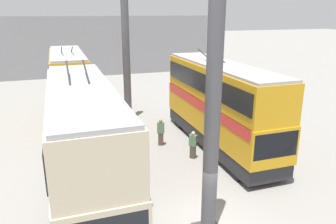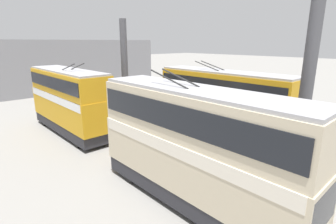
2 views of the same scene
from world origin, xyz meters
The scene contains 9 objects.
depot_back_wall centered at (32.84, 0.00, 3.72)m, with size 0.50×36.00×7.44m.
support_column_near centered at (-0.31, 0.00, 4.34)m, with size 0.99×0.99×8.92m.
support_column_far centered at (13.85, 0.00, 4.34)m, with size 0.99×0.99×8.92m.
bus_left_near centered at (6.92, -4.10, 2.89)m, with size 11.05×2.54×5.71m.
bus_right_near centered at (2.45, 4.10, 3.01)m, with size 10.35×2.54×5.94m.
bus_right_far centered at (15.70, 4.10, 2.90)m, with size 9.79×2.54×5.71m.
person_by_left_row centered at (5.77, -1.95, 0.85)m, with size 0.47×0.47×1.61m.
person_by_right_row centered at (1.85, 1.89, 0.93)m, with size 0.48×0.39×1.75m.
person_aisle_midway centered at (8.15, -0.81, 0.91)m, with size 0.39×0.48×1.71m.
Camera 1 is at (-9.83, 4.83, 7.94)m, focal length 35.00 mm.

